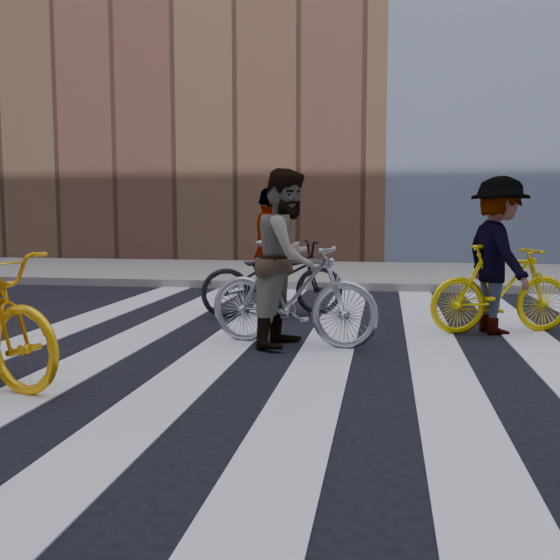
% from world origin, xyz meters
% --- Properties ---
extents(ground, '(100.00, 100.00, 0.00)m').
position_xyz_m(ground, '(0.00, 0.00, 0.00)').
color(ground, black).
rests_on(ground, ground).
extents(sidewalk_far, '(100.00, 5.00, 0.15)m').
position_xyz_m(sidewalk_far, '(0.00, 7.50, 0.07)').
color(sidewalk_far, gray).
rests_on(sidewalk_far, ground).
extents(zebra_crosswalk, '(8.25, 10.00, 0.01)m').
position_xyz_m(zebra_crosswalk, '(0.00, 0.00, 0.01)').
color(zebra_crosswalk, white).
rests_on(zebra_crosswalk, ground).
extents(bike_silver_mid, '(1.94, 0.90, 1.13)m').
position_xyz_m(bike_silver_mid, '(-0.94, 0.08, 0.56)').
color(bike_silver_mid, '#A0A3AA').
rests_on(bike_silver_mid, ground).
extents(bike_yellow_right, '(1.81, 1.00, 1.05)m').
position_xyz_m(bike_yellow_right, '(1.38, 1.18, 0.52)').
color(bike_yellow_right, yellow).
rests_on(bike_yellow_right, ground).
extents(bike_dark_rear, '(2.10, 1.37, 1.04)m').
position_xyz_m(bike_dark_rear, '(-1.49, 2.02, 0.52)').
color(bike_dark_rear, black).
rests_on(bike_dark_rear, ground).
extents(rider_mid, '(0.88, 1.04, 1.88)m').
position_xyz_m(rider_mid, '(-0.99, 0.08, 0.94)').
color(rider_mid, slate).
rests_on(rider_mid, ground).
extents(rider_right, '(1.01, 1.34, 1.84)m').
position_xyz_m(rider_right, '(1.33, 1.18, 0.92)').
color(rider_right, slate).
rests_on(rider_right, ground).
extents(rider_rear, '(0.78, 1.11, 1.75)m').
position_xyz_m(rider_rear, '(-1.54, 2.02, 0.88)').
color(rider_rear, slate).
rests_on(rider_rear, ground).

